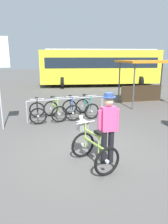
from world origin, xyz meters
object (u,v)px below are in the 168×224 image
at_px(racked_bike_blue, 71,109).
at_px(bus_distant, 100,66).
at_px(person_with_featured_bike, 108,126).
at_px(market_stall, 146,78).
at_px(featured_bicycle, 91,144).
at_px(banner_flag, 1,65).
at_px(racked_bike_teal, 87,108).
at_px(racked_bike_black, 37,112).
at_px(racked_bike_lime, 55,110).

bearing_deg(racked_bike_blue, bus_distant, 64.44).
xyz_separation_m(person_with_featured_bike, market_stall, (4.45, 5.92, 0.45)).
relative_size(racked_bike_blue, featured_bicycle, 0.90).
bearing_deg(banner_flag, person_with_featured_bike, -51.82).
relative_size(racked_bike_teal, market_stall, 0.37).
bearing_deg(racked_bike_black, racked_bike_blue, 4.73).
xyz_separation_m(racked_bike_blue, person_with_featured_bike, (0.06, -4.08, 0.58)).
bearing_deg(racked_bike_teal, racked_bike_lime, -175.27).
bearing_deg(racked_bike_lime, racked_bike_blue, 4.73).
bearing_deg(racked_bike_blue, market_stall, 22.15).
distance_m(racked_bike_black, racked_bike_blue, 1.40).
relative_size(market_stall, banner_flag, 0.99).
distance_m(racked_bike_teal, featured_bicycle, 4.20).
distance_m(racked_bike_teal, market_stall, 4.34).
xyz_separation_m(racked_bike_blue, market_stall, (4.52, 1.84, 1.03)).
distance_m(racked_bike_lime, market_stall, 5.64).
relative_size(racked_bike_black, racked_bike_blue, 1.00).
relative_size(racked_bike_black, banner_flag, 0.35).
height_order(racked_bike_lime, featured_bicycle, featured_bicycle).
relative_size(bus_distant, market_stall, 3.25).
relative_size(racked_bike_lime, bus_distant, 0.12).
relative_size(racked_bike_blue, banner_flag, 0.35).
bearing_deg(racked_bike_blue, banner_flag, -162.21).
xyz_separation_m(market_stall, banner_flag, (-7.03, -2.64, 0.84)).
bearing_deg(person_with_featured_bike, market_stall, 53.07).
bearing_deg(racked_bike_teal, market_stall, 25.01).
bearing_deg(market_stall, banner_flag, -159.38).
distance_m(bus_distant, market_stall, 7.33).
height_order(racked_bike_blue, featured_bicycle, featured_bicycle).
height_order(racked_bike_blue, racked_bike_teal, same).
bearing_deg(market_stall, racked_bike_teal, -154.99).
height_order(racked_bike_teal, bus_distant, bus_distant).
height_order(featured_bicycle, bus_distant, bus_distant).
xyz_separation_m(racked_bike_black, bus_distant, (5.77, 9.27, 1.37)).
distance_m(racked_bike_black, featured_bicycle, 4.04).
bearing_deg(racked_bike_teal, racked_bike_blue, -175.27).
height_order(featured_bicycle, market_stall, market_stall).
bearing_deg(bus_distant, racked_bike_lime, -118.85).
relative_size(person_with_featured_bike, market_stall, 0.55).
xyz_separation_m(racked_bike_black, featured_bicycle, (1.07, -3.89, 0.12)).
relative_size(featured_bicycle, market_stall, 0.40).
bearing_deg(featured_bicycle, racked_bike_black, 105.43).
height_order(racked_bike_black, featured_bicycle, featured_bicycle).
bearing_deg(featured_bicycle, racked_bike_teal, 75.95).
bearing_deg(market_stall, featured_bicycle, -129.58).
bearing_deg(person_with_featured_bike, racked_bike_blue, 90.90).
height_order(racked_bike_black, person_with_featured_bike, person_with_featured_bike).
bearing_deg(racked_bike_lime, market_stall, 19.99).
bearing_deg(banner_flag, racked_bike_teal, 15.06).
distance_m(racked_bike_lime, racked_bike_teal, 1.40).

